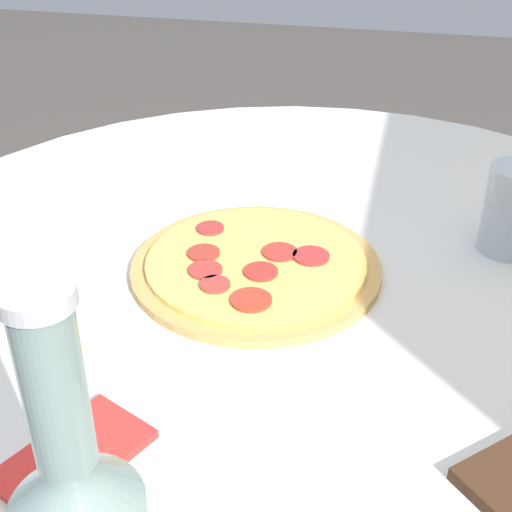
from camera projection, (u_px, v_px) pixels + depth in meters
The scene contains 3 objects.
table at pixel (298, 360), 0.89m from camera, with size 1.07×1.07×0.69m.
pizza at pixel (256, 265), 0.80m from camera, with size 0.28×0.28×0.02m.
napkin at pixel (74, 457), 0.56m from camera, with size 0.14×0.11×0.01m.
Camera 1 is at (0.68, 0.11, 1.12)m, focal length 50.00 mm.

